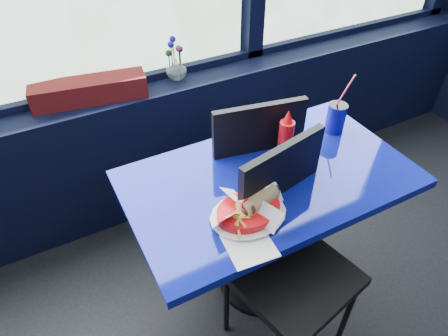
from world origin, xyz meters
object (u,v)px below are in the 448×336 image
(near_table, at_px, (267,206))
(food_basket, at_px, (250,210))
(planter_box, at_px, (89,90))
(chair_near_back, at_px, (239,167))
(ketchup_bottle, at_px, (286,137))
(flower_vase, at_px, (176,67))
(soda_cup, at_px, (336,117))
(chair_near_front, at_px, (286,245))

(near_table, xyz_separation_m, food_basket, (-0.19, -0.16, 0.22))
(planter_box, height_order, food_basket, planter_box)
(chair_near_back, distance_m, ketchup_bottle, 0.38)
(planter_box, height_order, ketchup_bottle, ketchup_bottle)
(flower_vase, distance_m, soda_cup, 0.89)
(ketchup_bottle, relative_size, soda_cup, 0.80)
(food_basket, relative_size, ketchup_bottle, 1.20)
(soda_cup, bearing_deg, food_basket, -155.60)
(planter_box, bearing_deg, soda_cup, -27.89)
(chair_near_back, xyz_separation_m, soda_cup, (0.42, -0.17, 0.26))
(chair_near_front, distance_m, flower_vase, 1.14)
(near_table, distance_m, planter_box, 1.06)
(near_table, height_order, planter_box, planter_box)
(ketchup_bottle, bearing_deg, soda_cup, 9.67)
(chair_near_back, bearing_deg, soda_cup, 169.08)
(chair_near_back, bearing_deg, near_table, 95.38)
(soda_cup, bearing_deg, chair_near_back, 158.49)
(food_basket, bearing_deg, soda_cup, 34.61)
(chair_near_back, distance_m, food_basket, 0.55)
(flower_vase, height_order, soda_cup, soda_cup)
(chair_near_front, distance_m, chair_near_back, 0.53)
(chair_near_back, relative_size, flower_vase, 4.13)
(soda_cup, bearing_deg, planter_box, 142.71)
(near_table, bearing_deg, ketchup_bottle, 32.86)
(near_table, height_order, food_basket, food_basket)
(near_table, relative_size, food_basket, 4.16)
(planter_box, height_order, flower_vase, flower_vase)
(chair_near_front, height_order, chair_near_back, chair_near_back)
(chair_near_back, bearing_deg, food_basket, 74.80)
(flower_vase, relative_size, ketchup_bottle, 0.99)
(near_table, relative_size, chair_near_back, 1.22)
(planter_box, distance_m, food_basket, 1.08)
(ketchup_bottle, bearing_deg, food_basket, -143.22)
(chair_near_front, distance_m, planter_box, 1.23)
(chair_near_back, height_order, flower_vase, flower_vase)
(chair_near_back, xyz_separation_m, food_basket, (-0.22, -0.46, 0.22))
(near_table, xyz_separation_m, planter_box, (-0.52, 0.87, 0.29))
(chair_near_back, height_order, planter_box, chair_near_back)
(near_table, bearing_deg, soda_cup, 16.65)
(flower_vase, bearing_deg, planter_box, -179.41)
(ketchup_bottle, distance_m, soda_cup, 0.33)
(chair_near_back, xyz_separation_m, ketchup_bottle, (0.09, -0.22, 0.29))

